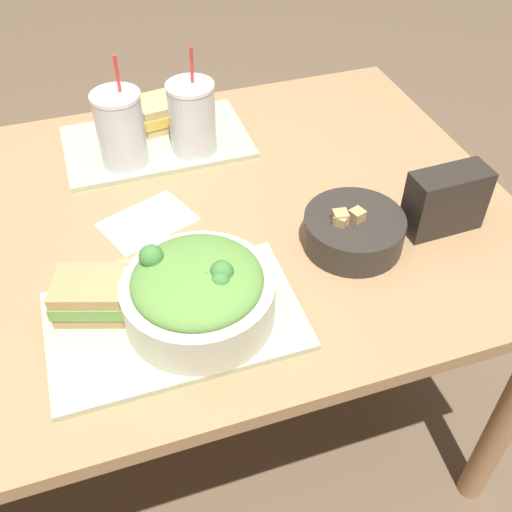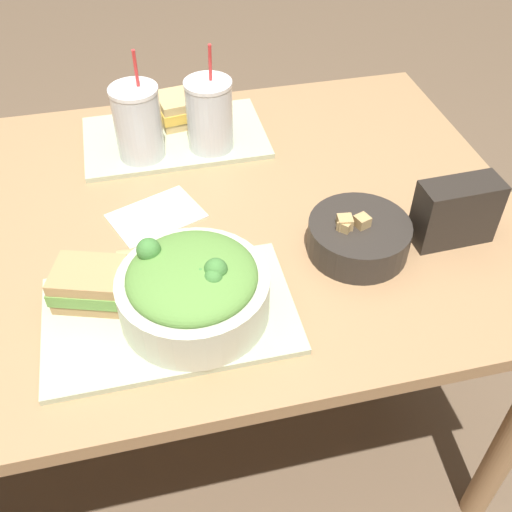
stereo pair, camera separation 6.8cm
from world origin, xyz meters
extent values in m
plane|color=brown|center=(0.00, 0.00, 0.00)|extent=(12.00, 12.00, 0.00)
cube|color=#A37A51|center=(0.00, 0.00, 0.73)|extent=(1.46, 0.93, 0.03)
cylinder|color=#A37A51|center=(0.67, -0.41, 0.36)|extent=(0.06, 0.06, 0.71)
cylinder|color=#A37A51|center=(0.67, 0.41, 0.36)|extent=(0.06, 0.06, 0.71)
cube|color=#B2BC99|center=(0.00, -0.26, 0.75)|extent=(0.41, 0.25, 0.01)
cube|color=#B2BC99|center=(0.08, 0.27, 0.75)|extent=(0.41, 0.25, 0.01)
cylinder|color=beige|center=(0.04, -0.26, 0.79)|extent=(0.24, 0.24, 0.08)
ellipsoid|color=#5B8E3D|center=(0.04, -0.26, 0.84)|extent=(0.21, 0.21, 0.05)
sphere|color=#427F38|center=(0.07, -0.29, 0.86)|extent=(0.03, 0.03, 0.03)
sphere|color=#427F38|center=(0.05, -0.28, 0.85)|extent=(0.02, 0.02, 0.02)
sphere|color=#427F38|center=(-0.02, -0.21, 0.86)|extent=(0.04, 0.04, 0.04)
sphere|color=#427F38|center=(0.08, -0.28, 0.86)|extent=(0.04, 0.04, 0.04)
cube|color=beige|center=(0.08, -0.28, 0.85)|extent=(0.04, 0.05, 0.01)
cube|color=beige|center=(0.04, -0.23, 0.85)|extent=(0.05, 0.05, 0.01)
cube|color=beige|center=(0.08, -0.28, 0.85)|extent=(0.06, 0.06, 0.01)
cylinder|color=#2D2823|center=(0.36, -0.17, 0.77)|extent=(0.19, 0.19, 0.06)
cylinder|color=#5B2D19|center=(0.36, -0.17, 0.80)|extent=(0.17, 0.17, 0.01)
cube|color=tan|center=(0.33, -0.17, 0.81)|extent=(0.03, 0.03, 0.03)
cube|color=tan|center=(0.32, -0.18, 0.81)|extent=(0.03, 0.03, 0.02)
cube|color=tan|center=(0.36, -0.18, 0.81)|extent=(0.03, 0.03, 0.02)
cube|color=tan|center=(-0.12, -0.20, 0.77)|extent=(0.13, 0.12, 0.02)
cube|color=#6B9E47|center=(-0.12, -0.20, 0.79)|extent=(0.14, 0.12, 0.02)
cube|color=tan|center=(-0.12, -0.20, 0.81)|extent=(0.13, 0.12, 0.02)
cylinder|color=tan|center=(-0.02, -0.17, 0.78)|extent=(0.11, 0.07, 0.06)
cylinder|color=beige|center=(0.03, -0.17, 0.78)|extent=(0.01, 0.05, 0.05)
cube|color=tan|center=(0.10, 0.33, 0.77)|extent=(0.11, 0.11, 0.02)
cube|color=#EFB742|center=(0.10, 0.33, 0.79)|extent=(0.12, 0.11, 0.02)
cube|color=tan|center=(0.10, 0.33, 0.81)|extent=(0.11, 0.11, 0.02)
cylinder|color=tan|center=(0.16, 0.37, 0.78)|extent=(0.08, 0.06, 0.06)
cylinder|color=beige|center=(0.19, 0.36, 0.78)|extent=(0.01, 0.05, 0.05)
cylinder|color=silver|center=(0.00, 0.21, 0.83)|extent=(0.10, 0.10, 0.15)
cylinder|color=black|center=(0.00, 0.21, 0.82)|extent=(0.09, 0.09, 0.12)
cylinder|color=white|center=(0.00, 0.21, 0.91)|extent=(0.10, 0.10, 0.01)
cylinder|color=red|center=(0.01, 0.21, 0.95)|extent=(0.01, 0.02, 0.09)
cylinder|color=silver|center=(0.15, 0.21, 0.83)|extent=(0.10, 0.10, 0.15)
cylinder|color=maroon|center=(0.15, 0.21, 0.82)|extent=(0.09, 0.09, 0.12)
cylinder|color=white|center=(0.15, 0.21, 0.91)|extent=(0.10, 0.10, 0.01)
cylinder|color=red|center=(0.16, 0.21, 0.95)|extent=(0.01, 0.02, 0.09)
cube|color=#28231E|center=(0.54, -0.18, 0.81)|extent=(0.15, 0.07, 0.12)
cube|color=silver|center=(0.01, 0.01, 0.74)|extent=(0.20, 0.17, 0.00)
camera|label=1|loc=(-0.07, -0.90, 1.50)|focal=42.00mm
camera|label=2|loc=(-0.01, -0.92, 1.50)|focal=42.00mm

